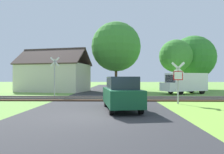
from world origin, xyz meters
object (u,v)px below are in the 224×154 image
(tree_right, at_px, (176,56))
(mail_truck, at_px, (185,82))
(house, at_px, (54,76))
(crossing_sign_far, at_px, (55,74))
(tree_center, at_px, (116,47))
(stop_sign_near, at_px, (178,79))
(tree_far, at_px, (193,58))
(parked_car, at_px, (121,93))

(tree_right, relative_size, mail_truck, 1.33)
(house, bearing_deg, crossing_sign_far, -60.53)
(house, relative_size, mail_truck, 1.82)
(house, bearing_deg, tree_center, 23.32)
(stop_sign_near, xyz_separation_m, tree_center, (-4.19, 13.98, 4.35))
(crossing_sign_far, bearing_deg, tree_right, 34.26)
(tree_center, distance_m, tree_far, 12.02)
(tree_right, xyz_separation_m, parked_car, (-7.73, -16.75, -3.83))
(stop_sign_near, xyz_separation_m, crossing_sign_far, (-9.72, 4.77, 0.45))
(stop_sign_near, height_order, crossing_sign_far, crossing_sign_far)
(house, xyz_separation_m, tree_center, (8.01, 1.72, 4.07))
(mail_truck, height_order, parked_car, mail_truck)
(stop_sign_near, relative_size, mail_truck, 0.53)
(house, xyz_separation_m, tree_far, (19.57, 4.78, 2.89))
(crossing_sign_far, relative_size, parked_car, 0.87)
(stop_sign_near, bearing_deg, tree_far, -107.25)
(mail_truck, bearing_deg, crossing_sign_far, 83.23)
(crossing_sign_far, xyz_separation_m, mail_truck, (13.01, 3.70, -0.86))
(house, xyz_separation_m, mail_truck, (15.48, -3.79, -0.68))
(tree_right, distance_m, mail_truck, 6.69)
(tree_center, bearing_deg, tree_far, 14.80)
(tree_center, xyz_separation_m, mail_truck, (7.47, -5.51, -4.75))
(mail_truck, bearing_deg, tree_far, -48.20)
(tree_right, bearing_deg, crossing_sign_far, -145.56)
(house, bearing_deg, mail_truck, -2.57)
(stop_sign_near, xyz_separation_m, tree_right, (3.94, 14.14, 3.09))
(stop_sign_near, distance_m, parked_car, 4.66)
(crossing_sign_far, height_order, tree_right, tree_right)
(tree_far, bearing_deg, parked_car, -119.61)
(crossing_sign_far, distance_m, tree_far, 21.22)
(tree_center, bearing_deg, stop_sign_near, -73.31)
(house, distance_m, mail_truck, 15.95)
(crossing_sign_far, xyz_separation_m, parked_car, (5.94, -7.38, -1.20))
(tree_right, bearing_deg, mail_truck, -96.61)
(crossing_sign_far, distance_m, house, 7.89)
(tree_far, height_order, parked_car, tree_far)
(tree_far, xyz_separation_m, parked_car, (-11.16, -19.64, -3.91))
(tree_far, bearing_deg, mail_truck, -115.55)
(mail_truck, bearing_deg, parked_car, 124.82)
(tree_right, xyz_separation_m, tree_far, (3.44, 2.90, 0.08))
(stop_sign_near, bearing_deg, parked_car, 40.81)
(stop_sign_near, relative_size, parked_car, 0.66)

